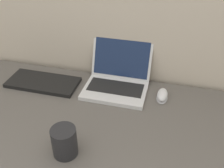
% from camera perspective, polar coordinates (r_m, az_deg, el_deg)
% --- Properties ---
extents(desk, '(1.37, 0.71, 0.72)m').
position_cam_1_polar(desk, '(1.46, -5.28, -17.38)').
color(desk, '#5B5651').
rests_on(desk, ground_plane).
extents(laptop, '(0.32, 0.30, 0.25)m').
position_cam_1_polar(laptop, '(1.34, 1.25, 1.71)').
color(laptop, silver).
rests_on(laptop, desk).
extents(drink_cup, '(0.10, 0.10, 0.12)m').
position_cam_1_polar(drink_cup, '(1.01, -10.33, -12.18)').
color(drink_cup, '#232326').
rests_on(drink_cup, desk).
extents(computer_mouse, '(0.05, 0.10, 0.04)m').
position_cam_1_polar(computer_mouse, '(1.30, 10.89, -2.41)').
color(computer_mouse, '#B2B2B7').
rests_on(computer_mouse, desk).
extents(external_keyboard, '(0.37, 0.17, 0.02)m').
position_cam_1_polar(external_keyboard, '(1.43, -14.77, 0.34)').
color(external_keyboard, black).
rests_on(external_keyboard, desk).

